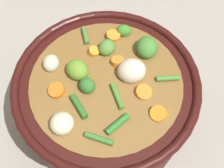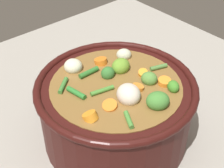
# 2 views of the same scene
# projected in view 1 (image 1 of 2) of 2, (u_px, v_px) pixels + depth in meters

# --- Properties ---
(ground_plane) EXTENTS (1.10, 1.10, 0.00)m
(ground_plane) POSITION_uv_depth(u_px,v_px,m) (107.00, 116.00, 0.64)
(ground_plane) COLOR #9E998E
(cooking_pot) EXTENTS (0.33, 0.33, 0.17)m
(cooking_pot) POSITION_uv_depth(u_px,v_px,m) (107.00, 99.00, 0.57)
(cooking_pot) COLOR #38110F
(cooking_pot) RESTS_ON ground_plane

